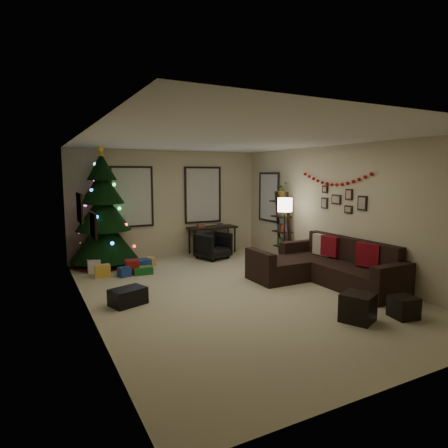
{
  "coord_description": "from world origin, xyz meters",
  "views": [
    {
      "loc": [
        -3.27,
        -5.89,
        2.11
      ],
      "look_at": [
        0.1,
        0.6,
        1.15
      ],
      "focal_mm": 30.69,
      "sensor_mm": 36.0,
      "label": 1
    }
  ],
  "objects_px": {
    "sofa": "(325,268)",
    "bookshelf": "(283,227)",
    "desk": "(212,230)",
    "christmas_tree": "(103,216)",
    "desk_chair": "(213,246)"
  },
  "relations": [
    {
      "from": "desk",
      "to": "bookshelf",
      "type": "relative_size",
      "value": 0.79
    },
    {
      "from": "sofa",
      "to": "bookshelf",
      "type": "bearing_deg",
      "value": 77.31
    },
    {
      "from": "christmas_tree",
      "to": "desk",
      "type": "xyz_separation_m",
      "value": [
        2.82,
        0.12,
        -0.53
      ]
    },
    {
      "from": "desk",
      "to": "desk_chair",
      "type": "relative_size",
      "value": 1.99
    },
    {
      "from": "desk_chair",
      "to": "christmas_tree",
      "type": "bearing_deg",
      "value": 150.2
    },
    {
      "from": "christmas_tree",
      "to": "sofa",
      "type": "height_order",
      "value": "christmas_tree"
    },
    {
      "from": "christmas_tree",
      "to": "bookshelf",
      "type": "relative_size",
      "value": 1.67
    },
    {
      "from": "sofa",
      "to": "bookshelf",
      "type": "xyz_separation_m",
      "value": [
        0.45,
        2.02,
        0.54
      ]
    },
    {
      "from": "christmas_tree",
      "to": "bookshelf",
      "type": "distance_m",
      "value": 4.26
    },
    {
      "from": "sofa",
      "to": "bookshelf",
      "type": "distance_m",
      "value": 2.13
    },
    {
      "from": "desk",
      "to": "desk_chair",
      "type": "distance_m",
      "value": 0.77
    },
    {
      "from": "sofa",
      "to": "desk",
      "type": "height_order",
      "value": "sofa"
    },
    {
      "from": "bookshelf",
      "to": "christmas_tree",
      "type": "bearing_deg",
      "value": 160.8
    },
    {
      "from": "desk",
      "to": "christmas_tree",
      "type": "bearing_deg",
      "value": -177.48
    },
    {
      "from": "sofa",
      "to": "bookshelf",
      "type": "height_order",
      "value": "bookshelf"
    }
  ]
}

